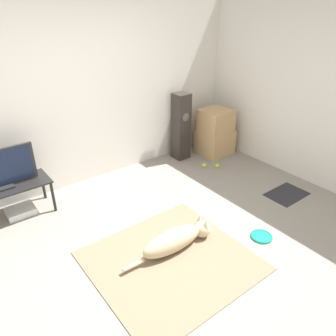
{
  "coord_description": "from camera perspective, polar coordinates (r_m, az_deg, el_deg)",
  "views": [
    {
      "loc": [
        -1.62,
        -2.03,
        2.42
      ],
      "look_at": [
        0.66,
        0.96,
        0.45
      ],
      "focal_mm": 35.0,
      "sensor_mm": 36.0,
      "label": 1
    }
  ],
  "objects": [
    {
      "name": "cardboard_box_upper",
      "position": [
        5.53,
        8.33,
        8.2
      ],
      "size": [
        0.47,
        0.45,
        0.36
      ],
      "color": "tan",
      "rests_on": "cardboard_box_lower"
    },
    {
      "name": "area_rug",
      "position": [
        3.51,
        0.5,
        -15.87
      ],
      "size": [
        1.55,
        1.48,
        0.01
      ],
      "color": "#847056",
      "rests_on": "ground_plane"
    },
    {
      "name": "game_console",
      "position": [
        4.53,
        -24.27,
        -6.83
      ],
      "size": [
        0.34,
        0.27,
        0.08
      ],
      "color": "white",
      "rests_on": "ground_plane"
    },
    {
      "name": "tennis_ball_by_boxes",
      "position": [
        5.26,
        6.34,
        0.47
      ],
      "size": [
        0.07,
        0.07,
        0.07
      ],
      "color": "#C6E033",
      "rests_on": "ground_plane"
    },
    {
      "name": "cardboard_box_lower",
      "position": [
        5.69,
        8.12,
        4.53
      ],
      "size": [
        0.52,
        0.5,
        0.42
      ],
      "color": "tan",
      "rests_on": "ground_plane"
    },
    {
      "name": "door_mat",
      "position": [
        4.82,
        19.97,
        -4.29
      ],
      "size": [
        0.57,
        0.4,
        0.01
      ],
      "color": "#28282D",
      "rests_on": "ground_plane"
    },
    {
      "name": "tennis_ball_near_speaker",
      "position": [
        5.27,
        8.55,
        0.4
      ],
      "size": [
        0.07,
        0.07,
        0.07
      ],
      "color": "#C6E033",
      "rests_on": "ground_plane"
    },
    {
      "name": "frisbee",
      "position": [
        3.94,
        15.96,
        -11.37
      ],
      "size": [
        0.24,
        0.24,
        0.03
      ],
      "color": "#199E7A",
      "rests_on": "ground_plane"
    },
    {
      "name": "wall_right",
      "position": [
        4.82,
        26.57,
        11.05
      ],
      "size": [
        0.06,
        8.0,
        2.55
      ],
      "color": "silver",
      "rests_on": "ground_plane"
    },
    {
      "name": "floor_speaker",
      "position": [
        5.37,
        2.25,
        7.21
      ],
      "size": [
        0.24,
        0.24,
        1.1
      ],
      "color": "#2D2823",
      "rests_on": "ground_plane"
    },
    {
      "name": "dog",
      "position": [
        3.57,
        1.61,
        -12.26
      ],
      "size": [
        1.11,
        0.24,
        0.26
      ],
      "color": "beige",
      "rests_on": "area_rug"
    },
    {
      "name": "wall_back",
      "position": [
        4.58,
        -15.84,
        12.15
      ],
      "size": [
        8.0,
        0.06,
        2.55
      ],
      "color": "silver",
      "rests_on": "ground_plane"
    },
    {
      "name": "ground_plane",
      "position": [
        3.55,
        0.9,
        -15.31
      ],
      "size": [
        12.0,
        12.0,
        0.0
      ],
      "primitive_type": "plane",
      "color": "gray"
    },
    {
      "name": "tv_stand",
      "position": [
        4.33,
        -27.23,
        -3.77
      ],
      "size": [
        1.14,
        0.44,
        0.43
      ],
      "color": "black",
      "rests_on": "ground_plane"
    }
  ]
}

